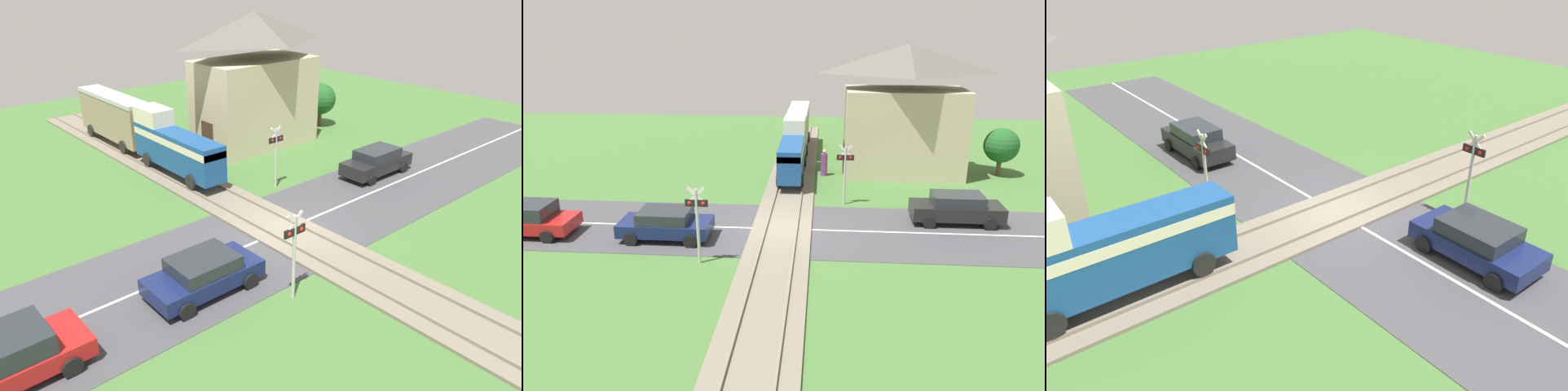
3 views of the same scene
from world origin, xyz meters
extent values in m
plane|color=#426B33|center=(0.00, 0.00, 0.00)|extent=(60.00, 60.00, 0.00)
cube|color=#424247|center=(0.00, 0.00, 0.01)|extent=(48.00, 6.40, 0.02)
cube|color=silver|center=(0.00, 0.00, 0.02)|extent=(48.00, 0.12, 0.00)
cube|color=#756B5B|center=(0.00, 0.00, 0.06)|extent=(2.80, 48.00, 0.12)
cube|color=slate|center=(-0.72, 0.00, 0.18)|extent=(0.10, 48.00, 0.12)
cube|color=slate|center=(0.72, 0.00, 0.18)|extent=(0.10, 48.00, 0.12)
cube|color=navy|center=(0.00, 8.08, 1.57)|extent=(1.35, 6.73, 1.90)
cube|color=beige|center=(0.00, 8.08, 2.09)|extent=(1.37, 6.73, 0.36)
cylinder|color=black|center=(-0.72, 5.92, 0.62)|extent=(0.14, 0.76, 0.76)
cylinder|color=black|center=(0.72, 5.92, 0.62)|extent=(0.14, 0.76, 0.76)
cylinder|color=black|center=(-0.72, 10.23, 0.62)|extent=(0.14, 0.76, 0.76)
cube|color=#141E4C|center=(-5.09, -1.44, 0.59)|extent=(4.05, 1.86, 0.57)
cube|color=#23282D|center=(-5.09, -1.44, 1.12)|extent=(2.23, 1.71, 0.50)
cylinder|color=black|center=(-3.77, -0.51, 0.30)|extent=(0.60, 0.18, 0.60)
cylinder|color=black|center=(-3.77, -2.37, 0.30)|extent=(0.60, 0.18, 0.60)
cylinder|color=black|center=(-6.40, -0.51, 0.30)|extent=(0.60, 0.18, 0.60)
cylinder|color=black|center=(-6.40, -2.37, 0.30)|extent=(0.60, 0.18, 0.60)
cube|color=black|center=(8.33, 1.44, 0.64)|extent=(4.30, 1.64, 0.67)
cube|color=#23282D|center=(8.33, 1.44, 1.23)|extent=(2.37, 1.51, 0.51)
cylinder|color=black|center=(6.93, 0.62, 0.30)|extent=(0.60, 0.18, 0.60)
cylinder|color=black|center=(6.93, 2.26, 0.30)|extent=(0.60, 0.18, 0.60)
cylinder|color=black|center=(9.73, 0.62, 0.30)|extent=(0.60, 0.18, 0.60)
cylinder|color=black|center=(9.73, 2.26, 0.30)|extent=(0.60, 0.18, 0.60)
cylinder|color=#B7B7B7|center=(-3.03, -3.74, 1.57)|extent=(0.12, 0.12, 3.14)
cube|color=black|center=(-3.03, -3.74, 2.58)|extent=(0.90, 0.08, 0.28)
sphere|color=red|center=(-3.30, -3.74, 2.58)|extent=(0.18, 0.18, 0.18)
sphere|color=red|center=(-2.76, -3.74, 2.58)|extent=(0.18, 0.18, 0.18)
cube|color=silver|center=(-3.03, -3.74, 2.89)|extent=(0.72, 0.04, 0.72)
cube|color=silver|center=(-3.03, -3.74, 2.89)|extent=(0.72, 0.04, 0.72)
cylinder|color=#B7B7B7|center=(3.03, 3.74, 1.57)|extent=(0.12, 0.12, 3.14)
cube|color=black|center=(3.03, 3.74, 2.58)|extent=(0.90, 0.08, 0.28)
sphere|color=red|center=(3.30, 3.74, 2.58)|extent=(0.18, 0.18, 0.18)
sphere|color=red|center=(2.76, 3.74, 2.58)|extent=(0.18, 0.18, 0.18)
cube|color=silver|center=(3.03, 3.74, 2.89)|extent=(0.72, 0.04, 0.72)
cube|color=silver|center=(3.03, 3.74, 2.89)|extent=(0.72, 0.04, 0.72)
cylinder|color=#7F3D84|center=(1.95, 9.04, 0.71)|extent=(0.42, 0.42, 1.42)
sphere|color=tan|center=(1.95, 9.04, 1.55)|extent=(0.26, 0.26, 0.26)
camera|label=1|loc=(-13.35, -13.94, 10.33)|focal=35.00mm
camera|label=2|loc=(1.82, -22.03, 9.28)|focal=35.00mm
camera|label=3|loc=(-12.45, 11.29, 9.40)|focal=35.00mm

